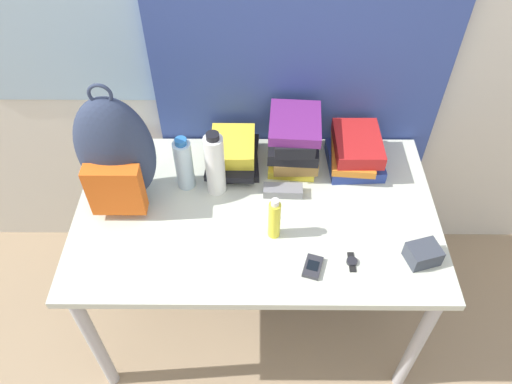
% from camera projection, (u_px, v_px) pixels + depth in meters
% --- Properties ---
extents(wall_back, '(6.00, 0.06, 2.50)m').
position_uv_depth(wall_back, '(255.00, 17.00, 1.81)').
color(wall_back, silver).
rests_on(wall_back, ground_plane).
extents(curtain_blue, '(1.15, 0.04, 2.50)m').
position_uv_depth(curtain_blue, '(304.00, 25.00, 1.77)').
color(curtain_blue, '#384C93').
rests_on(curtain_blue, ground_plane).
extents(desk, '(1.35, 0.80, 0.74)m').
position_uv_depth(desk, '(256.00, 224.00, 1.92)').
color(desk, beige).
rests_on(desk, ground_plane).
extents(backpack, '(0.28, 0.22, 0.51)m').
position_uv_depth(backpack, '(116.00, 155.00, 1.75)').
color(backpack, '#2D3851').
rests_on(backpack, desk).
extents(book_stack_left, '(0.21, 0.28, 0.12)m').
position_uv_depth(book_stack_left, '(233.00, 153.00, 1.99)').
color(book_stack_left, black).
rests_on(book_stack_left, desk).
extents(book_stack_center, '(0.21, 0.25, 0.23)m').
position_uv_depth(book_stack_center, '(294.00, 142.00, 1.95)').
color(book_stack_center, yellow).
rests_on(book_stack_center, desk).
extents(book_stack_right, '(0.22, 0.29, 0.14)m').
position_uv_depth(book_stack_right, '(355.00, 151.00, 1.98)').
color(book_stack_right, navy).
rests_on(book_stack_right, desk).
extents(water_bottle, '(0.07, 0.07, 0.23)m').
position_uv_depth(water_bottle, '(184.00, 164.00, 1.87)').
color(water_bottle, silver).
rests_on(water_bottle, desk).
extents(sports_bottle, '(0.07, 0.07, 0.28)m').
position_uv_depth(sports_bottle, '(215.00, 164.00, 1.84)').
color(sports_bottle, white).
rests_on(sports_bottle, desk).
extents(sunscreen_bottle, '(0.04, 0.04, 0.18)m').
position_uv_depth(sunscreen_bottle, '(274.00, 219.00, 1.72)').
color(sunscreen_bottle, yellow).
rests_on(sunscreen_bottle, desk).
extents(cell_phone, '(0.08, 0.10, 0.02)m').
position_uv_depth(cell_phone, '(313.00, 267.00, 1.68)').
color(cell_phone, '#2D2D33').
rests_on(cell_phone, desk).
extents(sunglasses_case, '(0.15, 0.06, 0.04)m').
position_uv_depth(sunglasses_case, '(283.00, 191.00, 1.91)').
color(sunglasses_case, gray).
rests_on(sunglasses_case, desk).
extents(camera_pouch, '(0.13, 0.11, 0.06)m').
position_uv_depth(camera_pouch, '(423.00, 254.00, 1.69)').
color(camera_pouch, '#383D47').
rests_on(camera_pouch, desk).
extents(wristwatch, '(0.04, 0.08, 0.01)m').
position_uv_depth(wristwatch, '(352.00, 262.00, 1.70)').
color(wristwatch, black).
rests_on(wristwatch, desk).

